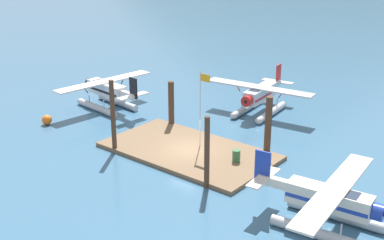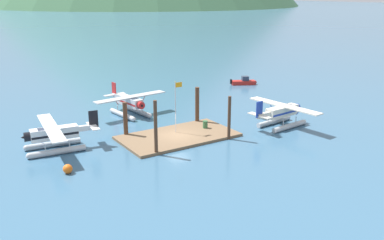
{
  "view_description": "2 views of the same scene",
  "coord_description": "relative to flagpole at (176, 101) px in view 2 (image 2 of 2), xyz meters",
  "views": [
    {
      "loc": [
        22.86,
        -27.77,
        15.86
      ],
      "look_at": [
        -1.85,
        2.72,
        1.5
      ],
      "focal_mm": 47.43,
      "sensor_mm": 36.0,
      "label": 1
    },
    {
      "loc": [
        -23.64,
        -39.54,
        16.03
      ],
      "look_at": [
        1.74,
        -0.28,
        1.88
      ],
      "focal_mm": 39.69,
      "sensor_mm": 36.0,
      "label": 2
    }
  ],
  "objects": [
    {
      "name": "ground_plane",
      "position": [
        -0.44,
        -1.03,
        -4.06
      ],
      "size": [
        1200.0,
        1200.0,
        0.0
      ],
      "primitive_type": "plane",
      "color": "#38607F"
    },
    {
      "name": "piling_far_right",
      "position": [
        4.48,
        2.41,
        -1.73
      ],
      "size": [
        0.52,
        0.52,
        4.67
      ],
      "primitive_type": "cylinder",
      "color": "#4C3323",
      "rests_on": "ground"
    },
    {
      "name": "piling_near_left",
      "position": [
        -5.08,
        -4.42,
        -1.19
      ],
      "size": [
        0.37,
        0.37,
        5.74
      ],
      "primitive_type": "cylinder",
      "color": "#4C3323",
      "rests_on": "ground"
    },
    {
      "name": "boat_red_open_east",
      "position": [
        24.63,
        17.44,
        -3.57
      ],
      "size": [
        4.49,
        3.23,
        1.5
      ],
      "color": "#B2231E",
      "rests_on": "ground"
    },
    {
      "name": "seaplane_cream_stbd_aft",
      "position": [
        12.57,
        -4.4,
        -2.48
      ],
      "size": [
        7.96,
        10.49,
        3.84
      ],
      "color": "#B7BABF",
      "rests_on": "ground"
    },
    {
      "name": "piling_far_left",
      "position": [
        -5.3,
        2.52,
        -2.03
      ],
      "size": [
        0.51,
        0.51,
        4.07
      ],
      "primitive_type": "cylinder",
      "color": "#4C3323",
      "rests_on": "ground"
    },
    {
      "name": "seaplane_white_port_fwd",
      "position": [
        -13.44,
        2.35,
        -2.48
      ],
      "size": [
        7.96,
        10.49,
        3.84
      ],
      "color": "#B7BABF",
      "rests_on": "ground"
    },
    {
      "name": "dock_platform",
      "position": [
        -0.44,
        -1.03,
        -3.91
      ],
      "size": [
        13.13,
        7.29,
        0.3
      ],
      "primitive_type": "cube",
      "color": "brown",
      "rests_on": "ground"
    },
    {
      "name": "piling_near_right",
      "position": [
        4.1,
        -4.65,
        -1.56
      ],
      "size": [
        0.36,
        0.36,
        5.0
      ],
      "primitive_type": "cylinder",
      "color": "#4C3323",
      "rests_on": "ground"
    },
    {
      "name": "seaplane_silver_bow_centre",
      "position": [
        -1.13,
        10.31,
        -2.48
      ],
      "size": [
        10.49,
        7.95,
        3.84
      ],
      "color": "#B7BABF",
      "rests_on": "ground"
    },
    {
      "name": "fuel_drum",
      "position": [
        3.68,
        -0.56,
        -3.32
      ],
      "size": [
        0.62,
        0.62,
        0.88
      ],
      "color": "#33663D",
      "rests_on": "dock_platform"
    },
    {
      "name": "flagpole",
      "position": [
        0.0,
        0.0,
        0.0
      ],
      "size": [
        0.95,
        0.1,
        6.05
      ],
      "color": "silver",
      "rests_on": "dock_platform"
    },
    {
      "name": "mooring_buoy",
      "position": [
        -14.15,
        -4.15,
        -3.62
      ],
      "size": [
        0.88,
        0.88,
        0.88
      ],
      "primitive_type": "sphere",
      "color": "orange",
      "rests_on": "ground"
    }
  ]
}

